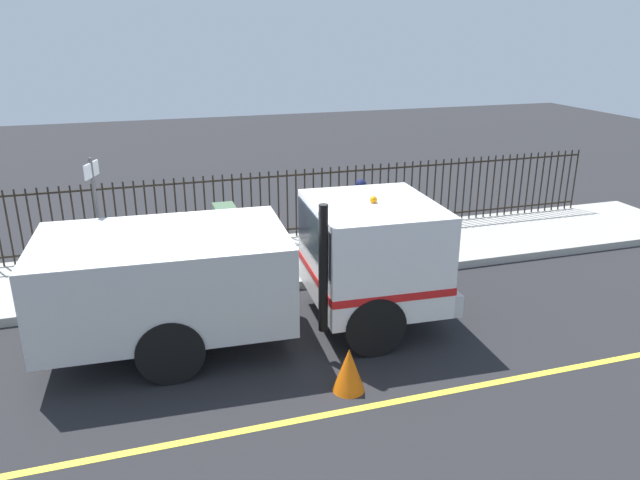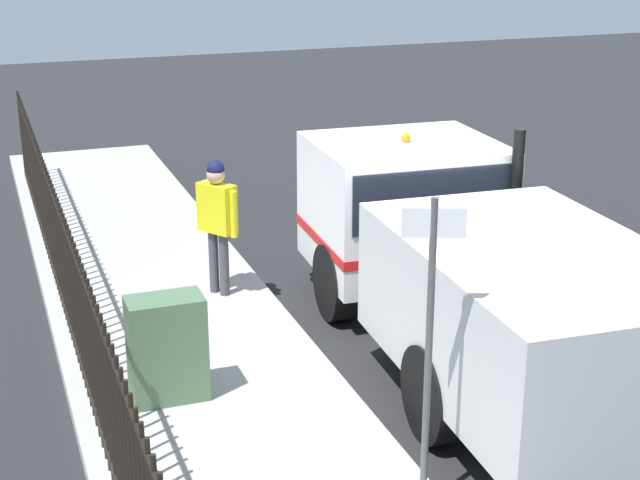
# 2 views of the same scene
# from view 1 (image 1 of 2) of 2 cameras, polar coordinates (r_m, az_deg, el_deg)

# --- Properties ---
(ground_plane) EXTENTS (49.82, 49.82, 0.00)m
(ground_plane) POSITION_cam_1_polar(r_m,az_deg,el_deg) (10.04, -7.53, -8.91)
(ground_plane) COLOR #232326
(ground_plane) RESTS_ON ground
(sidewalk_slab) EXTENTS (2.76, 22.65, 0.17)m
(sidewalk_slab) POSITION_cam_1_polar(r_m,az_deg,el_deg) (12.54, -9.85, -2.61)
(sidewalk_slab) COLOR #A3A099
(sidewalk_slab) RESTS_ON ground
(lane_marking) EXTENTS (0.12, 20.38, 0.01)m
(lane_marking) POSITION_cam_1_polar(r_m,az_deg,el_deg) (8.00, -4.25, -16.99)
(lane_marking) COLOR yellow
(lane_marking) RESTS_ON ground
(work_truck) EXTENTS (2.54, 6.40, 2.43)m
(work_truck) POSITION_cam_1_polar(r_m,az_deg,el_deg) (9.52, -4.70, -2.29)
(work_truck) COLOR white
(work_truck) RESTS_ON ground
(worker_standing) EXTENTS (0.46, 0.55, 1.75)m
(worker_standing) POSITION_cam_1_polar(r_m,az_deg,el_deg) (12.12, 3.81, 2.65)
(worker_standing) COLOR yellow
(worker_standing) RESTS_ON sidewalk_slab
(iron_fence) EXTENTS (0.04, 19.29, 1.57)m
(iron_fence) POSITION_cam_1_polar(r_m,az_deg,el_deg) (13.36, -10.78, 2.72)
(iron_fence) COLOR black
(iron_fence) RESTS_ON sidewalk_slab
(utility_cabinet) EXTENTS (0.75, 0.44, 1.08)m
(utility_cabinet) POSITION_cam_1_polar(r_m,az_deg,el_deg) (12.75, -8.86, 0.82)
(utility_cabinet) COLOR #4C6B4C
(utility_cabinet) RESTS_ON sidewalk_slab
(traffic_cone) EXTENTS (0.45, 0.45, 0.64)m
(traffic_cone) POSITION_cam_1_polar(r_m,az_deg,el_deg) (8.45, 2.75, -12.14)
(traffic_cone) COLOR orange
(traffic_cone) RESTS_ON ground
(street_sign) EXTENTS (0.48, 0.21, 2.58)m
(street_sign) POSITION_cam_1_polar(r_m,az_deg,el_deg) (10.75, -20.28, 2.14)
(street_sign) COLOR #4C4C4C
(street_sign) RESTS_ON sidewalk_slab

